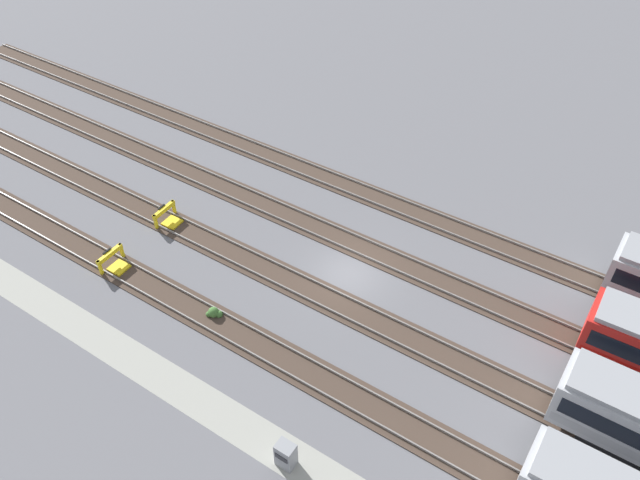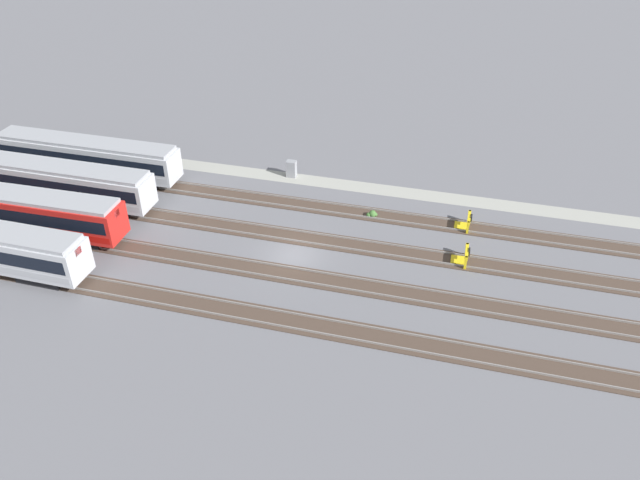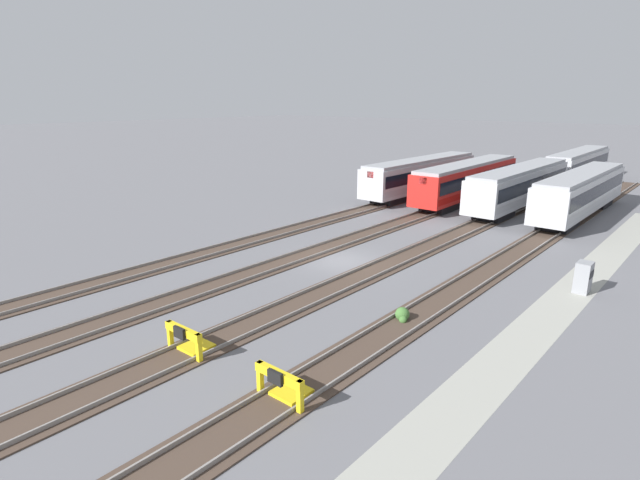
{
  "view_description": "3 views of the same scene",
  "coord_description": "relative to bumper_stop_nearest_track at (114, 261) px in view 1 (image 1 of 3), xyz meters",
  "views": [
    {
      "loc": [
        13.19,
        -23.6,
        28.01
      ],
      "look_at": [
        -2.14,
        0.0,
        1.8
      ],
      "focal_mm": 35.0,
      "sensor_mm": 36.0,
      "label": 1
    },
    {
      "loc": [
        -12.25,
        37.74,
        28.3
      ],
      "look_at": [
        -2.14,
        0.0,
        1.8
      ],
      "focal_mm": 35.0,
      "sensor_mm": 36.0,
      "label": 2
    },
    {
      "loc": [
        -22.74,
        -17.69,
        9.5
      ],
      "look_at": [
        -2.14,
        0.0,
        1.8
      ],
      "focal_mm": 28.0,
      "sensor_mm": 36.0,
      "label": 3
    }
  ],
  "objects": [
    {
      "name": "rail_track_near_inner",
      "position": [
        12.63,
        4.99,
        -0.47
      ],
      "size": [
        90.0,
        2.24,
        0.21
      ],
      "color": "#47382D",
      "rests_on": "ground"
    },
    {
      "name": "electrical_cabinet",
      "position": [
        16.6,
        -4.85,
        0.29
      ],
      "size": [
        0.9,
        0.73,
        1.6
      ],
      "color": "gray",
      "rests_on": "ground"
    },
    {
      "name": "rail_track_far_inner",
      "position": [
        12.63,
        14.99,
        -0.47
      ],
      "size": [
        90.0,
        2.23,
        0.21
      ],
      "color": "#47382D",
      "rests_on": "ground"
    },
    {
      "name": "bumper_stop_nearest_track",
      "position": [
        0.0,
        0.0,
        0.0
      ],
      "size": [
        1.35,
        2.0,
        1.22
      ],
      "color": "yellow",
      "rests_on": "ground"
    },
    {
      "name": "ground_plane",
      "position": [
        12.63,
        7.49,
        -0.51
      ],
      "size": [
        400.0,
        400.0,
        0.0
      ],
      "primitive_type": "plane",
      "color": "slate"
    },
    {
      "name": "service_walkway",
      "position": [
        12.63,
        -4.5,
        -0.51
      ],
      "size": [
        54.0,
        2.0,
        0.01
      ],
      "primitive_type": "cube",
      "color": "#9E9E93",
      "rests_on": "ground"
    },
    {
      "name": "rail_track_nearest",
      "position": [
        12.63,
        -0.0,
        -0.47
      ],
      "size": [
        90.0,
        2.23,
        0.21
      ],
      "color": "#47382D",
      "rests_on": "ground"
    },
    {
      "name": "weed_clump",
      "position": [
        7.8,
        0.33,
        -0.27
      ],
      "size": [
        0.92,
        0.7,
        0.64
      ],
      "color": "#427033",
      "rests_on": "ground"
    },
    {
      "name": "rail_track_middle",
      "position": [
        12.63,
        9.99,
        -0.47
      ],
      "size": [
        90.0,
        2.24,
        0.21
      ],
      "color": "#47382D",
      "rests_on": "ground"
    },
    {
      "name": "bumper_stop_near_inner_track",
      "position": [
        -0.16,
        5.0,
        0.0
      ],
      "size": [
        1.36,
        2.01,
        1.22
      ],
      "color": "yellow",
      "rests_on": "ground"
    }
  ]
}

